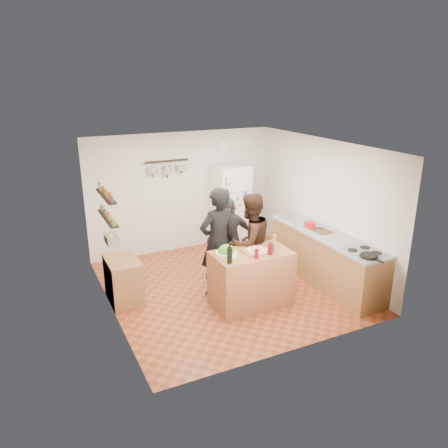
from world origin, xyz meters
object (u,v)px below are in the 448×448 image
fridge (230,207)px  counter_run (324,258)px  person_left (218,242)px  skillet (369,256)px  salad_bowl (226,254)px  salt_canister (272,248)px  red_bowl (310,224)px  pepper_mill (274,242)px  person_center (250,243)px  side_table (124,280)px  wall_clock (224,146)px  prep_island (251,278)px  person_back (230,238)px  wine_bottle (230,255)px

fridge → counter_run: bearing=-71.9°
person_left → skillet: size_ratio=7.06×
salad_bowl → salt_canister: salt_canister is taller
counter_run → skillet: 1.26m
skillet → red_bowl: 1.58m
person_left → fridge: bearing=-129.9°
salad_bowl → skillet: size_ratio=1.26×
red_bowl → fridge: (-0.70, 1.87, -0.06)m
salad_bowl → pepper_mill: 0.87m
red_bowl → fridge: 2.00m
person_center → side_table: 2.20m
salt_canister → wall_clock: size_ratio=0.44×
person_center → counter_run: 1.47m
salt_canister → wall_clock: 3.19m
person_left → fridge: 2.25m
prep_island → fridge: fridge is taller
pepper_mill → side_table: bearing=156.5°
pepper_mill → counter_run: size_ratio=0.07×
prep_island → skillet: skillet is taller
counter_run → wall_clock: (-0.75, 2.63, 1.70)m
salad_bowl → red_bowl: red_bowl is taller
side_table → counter_run: bearing=-14.3°
counter_run → fridge: fridge is taller
prep_island → wall_clock: size_ratio=4.17×
prep_island → counter_run: size_ratio=0.48×
side_table → prep_island: bearing=-29.6°
skillet → side_table: 3.95m
person_back → wall_clock: wall_clock is taller
counter_run → red_bowl: 0.67m
salt_canister → side_table: bearing=151.4°
person_back → side_table: bearing=9.6°
counter_run → wall_clock: 3.22m
side_table → pepper_mill: bearing=-23.5°
salad_bowl → person_left: size_ratio=0.18×
wine_bottle → pepper_mill: 0.99m
person_center → red_bowl: person_center is taller
person_left → person_center: (0.57, -0.07, -0.08)m
person_left → salad_bowl: bearing=71.9°
prep_island → person_back: person_back is taller
person_left → red_bowl: bearing=173.2°
prep_island → person_back: (0.18, 1.13, 0.29)m
wine_bottle → red_bowl: (2.06, 0.81, -0.07)m
wine_bottle → wall_clock: bearing=65.7°
person_left → wall_clock: (1.19, 2.24, 1.21)m
salad_bowl → person_back: 1.25m
salt_canister → counter_run: 1.44m
person_back → pepper_mill: bearing=111.3°
person_center → counter_run: person_center is taller
person_left → side_table: 1.68m
red_bowl → salad_bowl: bearing=-164.7°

